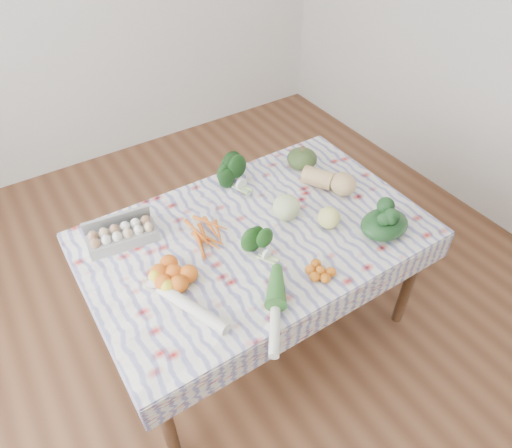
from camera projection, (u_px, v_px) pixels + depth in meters
name	position (u px, v px, depth m)	size (l,w,h in m)	color
ground	(256.00, 323.00, 2.77)	(4.50, 4.50, 0.00)	brown
dining_table	(256.00, 244.00, 2.31)	(1.60, 1.00, 0.75)	brown
tablecloth	(256.00, 233.00, 2.26)	(1.66, 1.06, 0.01)	white
egg_carton	(122.00, 236.00, 2.17)	(0.33, 0.13, 0.09)	gray
carrot_bunch	(205.00, 235.00, 2.21)	(0.22, 0.20, 0.04)	#D66119
kale_bunch	(234.00, 174.00, 2.47)	(0.18, 0.16, 0.16)	black
kabocha_squash	(302.00, 158.00, 2.62)	(0.17, 0.17, 0.11)	#3A5024
cabbage	(286.00, 207.00, 2.29)	(0.14, 0.14, 0.14)	beige
butternut_squash	(330.00, 179.00, 2.46)	(0.13, 0.29, 0.13)	tan
orange_cluster	(174.00, 273.00, 2.00)	(0.26, 0.26, 0.09)	orange
broccoli	(259.00, 247.00, 2.11)	(0.14, 0.14, 0.10)	#1A4A15
mandarin_cluster	(321.00, 270.00, 2.04)	(0.16, 0.16, 0.05)	orange
grapefruit	(329.00, 218.00, 2.25)	(0.11, 0.11, 0.11)	#F3F07A
spinach_bag	(384.00, 224.00, 2.22)	(0.25, 0.20, 0.11)	#143516
daikon	(192.00, 308.00, 1.88)	(0.05, 0.05, 0.38)	white
leek	(275.00, 311.00, 1.88)	(0.05, 0.05, 0.42)	white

